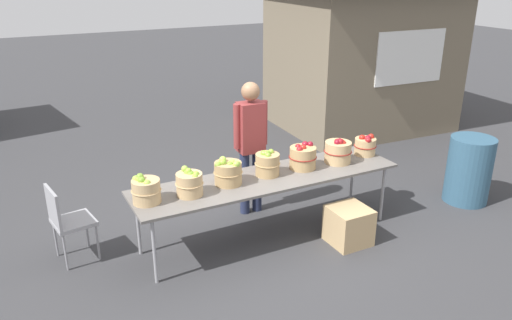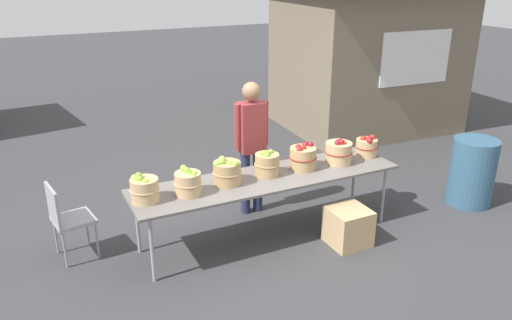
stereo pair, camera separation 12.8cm
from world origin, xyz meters
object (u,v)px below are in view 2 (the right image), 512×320
object	(u,v)px
apple_basket_red_1	(339,152)
vendor_adult	(251,138)
apple_basket_green_2	(227,172)
apple_basket_green_1	(188,183)
apple_basket_red_0	(303,157)
apple_basket_green_3	(267,163)
apple_basket_red_2	(367,146)
apple_basket_green_0	(144,189)
folding_chair	(66,216)
trash_barrel	(472,172)
produce_crate	(348,227)
market_table	(268,180)

from	to	relation	value
apple_basket_red_1	vendor_adult	size ratio (longest dim) A/B	0.20
apple_basket_green_2	apple_basket_green_1	bearing A→B (deg)	-171.22
apple_basket_red_0	apple_basket_green_3	bearing A→B (deg)	178.86
apple_basket_green_2	apple_basket_red_2	xyz separation A→B (m)	(1.89, 0.03, -0.02)
apple_basket_green_2	apple_basket_red_0	xyz separation A→B (m)	(0.96, 0.01, 0.00)
apple_basket_green_0	apple_basket_red_0	distance (m)	1.87
apple_basket_green_2	folding_chair	size ratio (longest dim) A/B	0.37
vendor_adult	apple_basket_red_2	bearing A→B (deg)	157.25
apple_basket_green_1	trash_barrel	xyz separation A→B (m)	(3.75, -0.35, -0.44)
trash_barrel	apple_basket_green_0	bearing A→B (deg)	174.67
vendor_adult	produce_crate	bearing A→B (deg)	119.24
apple_basket_green_1	trash_barrel	world-z (taller)	apple_basket_green_1
apple_basket_green_2	vendor_adult	bearing A→B (deg)	46.59
apple_basket_green_0	apple_basket_green_1	xyz separation A→B (m)	(0.44, -0.04, 0.00)
apple_basket_green_0	produce_crate	xyz separation A→B (m)	(2.13, -0.55, -0.67)
market_table	apple_basket_red_2	xyz separation A→B (m)	(1.41, 0.07, 0.16)
apple_basket_green_1	market_table	bearing A→B (deg)	2.24
apple_basket_green_1	apple_basket_green_3	size ratio (longest dim) A/B	0.99
apple_basket_green_1	apple_basket_red_2	world-z (taller)	apple_basket_green_1
folding_chair	trash_barrel	xyz separation A→B (m)	(4.93, -0.91, -0.07)
apple_basket_green_3	apple_basket_red_1	xyz separation A→B (m)	(0.93, -0.05, -0.00)
apple_basket_green_1	produce_crate	size ratio (longest dim) A/B	0.68
apple_basket_green_1	apple_basket_red_1	distance (m)	1.90
apple_basket_green_2	trash_barrel	bearing A→B (deg)	-7.36
apple_basket_red_2	vendor_adult	xyz separation A→B (m)	(-1.30, 0.59, 0.12)
trash_barrel	apple_basket_green_2	bearing A→B (deg)	172.64
apple_basket_green_3	apple_basket_red_2	distance (m)	1.39
apple_basket_green_0	apple_basket_green_1	bearing A→B (deg)	-5.09
apple_basket_green_2	apple_basket_green_3	size ratio (longest dim) A/B	1.07
apple_basket_red_0	apple_basket_red_2	size ratio (longest dim) A/B	1.16
apple_basket_red_0	folding_chair	world-z (taller)	apple_basket_red_0
apple_basket_green_1	apple_basket_green_3	distance (m)	0.97
apple_basket_green_2	trash_barrel	xyz separation A→B (m)	(3.28, -0.42, -0.44)
apple_basket_green_2	apple_basket_red_1	world-z (taller)	apple_basket_red_1
apple_basket_green_0	apple_basket_red_1	world-z (taller)	apple_basket_red_1
produce_crate	apple_basket_green_0	bearing A→B (deg)	165.47
apple_basket_red_0	apple_basket_red_2	distance (m)	0.93
apple_basket_green_1	apple_basket_red_0	size ratio (longest dim) A/B	0.90
apple_basket_green_2	folding_chair	bearing A→B (deg)	163.54
market_table	apple_basket_green_1	xyz separation A→B (m)	(-0.94, -0.04, 0.17)
apple_basket_green_3	vendor_adult	bearing A→B (deg)	81.28
apple_basket_red_1	vendor_adult	bearing A→B (deg)	142.72
apple_basket_red_0	produce_crate	xyz separation A→B (m)	(0.26, -0.60, -0.67)
apple_basket_green_3	apple_basket_red_2	bearing A→B (deg)	0.38
apple_basket_red_2	vendor_adult	size ratio (longest dim) A/B	0.17
apple_basket_green_0	produce_crate	size ratio (longest dim) A/B	0.70
apple_basket_green_2	apple_basket_red_2	world-z (taller)	apple_basket_green_2
market_table	apple_basket_green_3	size ratio (longest dim) A/B	10.48
apple_basket_red_1	folding_chair	bearing A→B (deg)	170.60
produce_crate	apple_basket_green_1	bearing A→B (deg)	163.09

